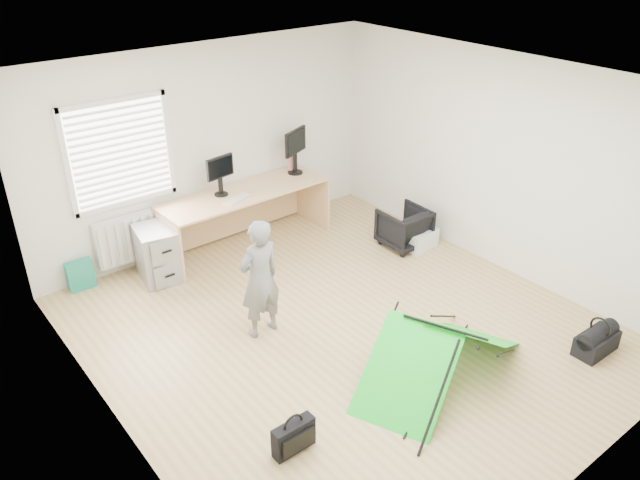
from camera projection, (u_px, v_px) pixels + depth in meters
ground at (342, 329)px, 6.91m from camera, size 5.50×5.50×0.00m
back_wall at (209, 147)px, 8.17m from camera, size 5.00×0.02×2.70m
window at (120, 153)px, 7.39m from camera, size 1.20×0.06×1.20m
radiator at (134, 237)px, 7.88m from camera, size 1.00×0.12×0.60m
desk at (246, 218)px, 8.46m from camera, size 2.35×0.79×0.80m
filing_cabinet at (157, 254)px, 7.71m from camera, size 0.53×0.65×0.68m
monitor_left at (220, 181)px, 8.09m from camera, size 0.42×0.16×0.39m
monitor_right at (295, 157)px, 8.75m from camera, size 0.50×0.29×0.47m
keyboard at (237, 199)px, 8.04m from camera, size 0.44×0.27×0.02m
thermos at (290, 163)px, 8.87m from camera, size 0.09×0.09×0.24m
office_chair at (404, 228)px, 8.50m from camera, size 0.61×0.63×0.55m
person at (260, 279)px, 6.54m from camera, size 0.51×0.35×1.36m
kite at (442, 352)px, 6.07m from camera, size 2.09×1.52×0.59m
storage_crate at (419, 239)px, 8.52m from camera, size 0.49×0.37×0.26m
tote_bag at (80, 275)px, 7.57m from camera, size 0.32×0.15×0.37m
laptop_bag at (294, 437)px, 5.29m from camera, size 0.39×0.12×0.29m
white_box at (389, 387)px, 5.99m from camera, size 0.10×0.10×0.09m
duffel_bag at (596, 343)px, 6.50m from camera, size 0.51×0.26×0.22m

